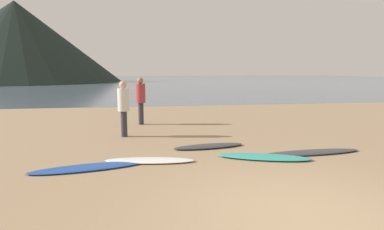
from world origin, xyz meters
name	(u,v)px	position (x,y,z in m)	size (l,w,h in m)	color
ground_plane	(192,119)	(0.00, 10.00, -0.10)	(120.00, 120.00, 0.20)	#997C5B
ocean_water	(151,80)	(0.00, 64.49, 0.00)	(140.00, 100.00, 0.01)	slate
headland_hill	(17,42)	(-23.31, 56.89, 6.94)	(35.34, 35.34, 13.87)	black
surfboard_0	(89,167)	(-3.40, 2.86, 0.03)	(2.42, 0.55, 0.06)	#1E479E
surfboard_1	(150,160)	(-2.09, 3.16, 0.04)	(2.05, 0.51, 0.07)	white
surfboard_2	(209,146)	(-0.46, 4.28, 0.04)	(1.97, 0.51, 0.08)	#333338
surfboard_3	(264,157)	(0.61, 3.01, 0.04)	(2.20, 0.59, 0.08)	teal
surfboard_4	(311,152)	(1.96, 3.25, 0.03)	(2.67, 0.51, 0.07)	#333338
person_0	(123,104)	(-2.80, 6.14, 1.04)	(0.36, 0.36, 1.76)	#2D2D38
person_1	(141,97)	(-2.26, 8.38, 1.07)	(0.37, 0.37, 1.81)	#2D2D38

